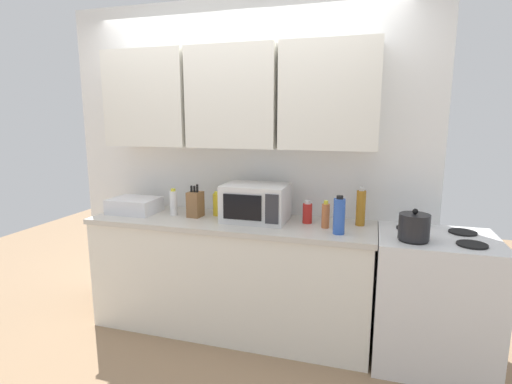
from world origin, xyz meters
name	(u,v)px	position (x,y,z in m)	size (l,w,h in m)	color
ground_plane	(194,381)	(0.00, -1.00, 0.00)	(8.00, 8.00, 0.00)	#937556
wall_back_with_cabinets	(239,131)	(0.00, -0.07, 1.57)	(3.06, 0.38, 2.60)	white
counter_run	(230,275)	(0.00, -0.30, 0.45)	(2.19, 0.63, 0.90)	white
stove_range	(433,300)	(1.48, -0.32, 0.45)	(0.76, 0.64, 0.91)	silver
kettle	(414,226)	(1.31, -0.46, 0.99)	(0.19, 0.19, 0.20)	black
microwave	(256,203)	(0.20, -0.26, 1.04)	(0.48, 0.37, 0.28)	silver
dish_rack	(135,205)	(-0.84, -0.30, 0.96)	(0.38, 0.30, 0.12)	silver
knife_block	(195,204)	(-0.30, -0.28, 1.00)	(0.11, 0.13, 0.26)	brown
bottle_spice_jar	(326,215)	(0.73, -0.32, 0.99)	(0.06, 0.06, 0.20)	#BC6638
bottle_white_jar	(174,203)	(-0.49, -0.29, 1.00)	(0.06, 0.06, 0.22)	white
bottle_red_sauce	(307,213)	(0.59, -0.22, 0.98)	(0.07, 0.07, 0.17)	red
bottle_blue_cleaner	(339,216)	(0.84, -0.44, 1.02)	(0.08, 0.08, 0.26)	#2D56B7
bottle_amber_vinegar	(361,208)	(0.97, -0.17, 1.03)	(0.07, 0.07, 0.28)	#AD701E
bottle_yellow_mustard	(217,204)	(-0.15, -0.20, 0.99)	(0.07, 0.07, 0.20)	gold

